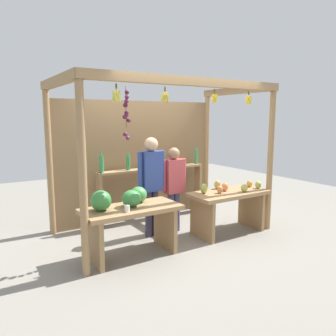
% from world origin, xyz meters
% --- Properties ---
extents(ground_plane, '(12.00, 12.00, 0.00)m').
position_xyz_m(ground_plane, '(0.00, 0.00, 0.00)').
color(ground_plane, gray).
rests_on(ground_plane, ground).
extents(market_stall, '(3.38, 1.84, 2.49)m').
position_xyz_m(market_stall, '(-0.00, 0.42, 1.42)').
color(market_stall, '#99754C').
rests_on(market_stall, ground).
extents(fruit_counter_left, '(1.37, 0.68, 0.98)m').
position_xyz_m(fruit_counter_left, '(-0.94, -0.62, 0.63)').
color(fruit_counter_left, '#99754C').
rests_on(fruit_counter_left, ground).
extents(fruit_counter_right, '(1.37, 0.64, 0.87)m').
position_xyz_m(fruit_counter_right, '(0.90, -0.64, 0.54)').
color(fruit_counter_right, '#99754C').
rests_on(fruit_counter_right, ground).
extents(bottle_shelf_unit, '(2.17, 0.22, 1.36)m').
position_xyz_m(bottle_shelf_unit, '(0.17, 0.65, 0.80)').
color(bottle_shelf_unit, '#99754C').
rests_on(bottle_shelf_unit, ground).
extents(vendor_man, '(0.48, 0.22, 1.62)m').
position_xyz_m(vendor_man, '(-0.27, -0.11, 0.97)').
color(vendor_man, '#363249').
rests_on(vendor_man, ground).
extents(vendor_woman, '(0.48, 0.20, 1.44)m').
position_xyz_m(vendor_woman, '(0.16, -0.11, 0.85)').
color(vendor_woman, '#4A466F').
rests_on(vendor_woman, ground).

